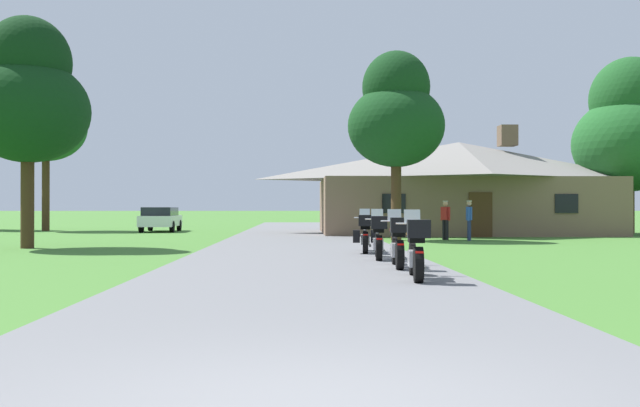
% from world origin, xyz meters
% --- Properties ---
extents(ground_plane, '(500.00, 500.00, 0.00)m').
position_xyz_m(ground_plane, '(0.00, 20.00, 0.00)').
color(ground_plane, '#42752D').
extents(asphalt_driveway, '(6.40, 80.00, 0.06)m').
position_xyz_m(asphalt_driveway, '(0.00, 18.00, 0.03)').
color(asphalt_driveway, slate).
rests_on(asphalt_driveway, ground).
extents(motorcycle_orange_nearest_to_camera, '(0.67, 2.08, 1.30)m').
position_xyz_m(motorcycle_orange_nearest_to_camera, '(2.09, 8.44, 0.62)').
color(motorcycle_orange_nearest_to_camera, black).
rests_on(motorcycle_orange_nearest_to_camera, asphalt_driveway).
extents(motorcycle_red_second_in_row, '(0.66, 2.08, 1.30)m').
position_xyz_m(motorcycle_red_second_in_row, '(2.11, 11.04, 0.62)').
color(motorcycle_red_second_in_row, black).
rests_on(motorcycle_red_second_in_row, asphalt_driveway).
extents(motorcycle_yellow_third_in_row, '(0.66, 2.08, 1.30)m').
position_xyz_m(motorcycle_yellow_third_in_row, '(1.96, 13.62, 0.62)').
color(motorcycle_yellow_third_in_row, black).
rests_on(motorcycle_yellow_third_in_row, asphalt_driveway).
extents(motorcycle_black_farthest_in_row, '(0.81, 2.08, 1.30)m').
position_xyz_m(motorcycle_black_farthest_in_row, '(1.86, 16.18, 0.61)').
color(motorcycle_black_farthest_in_row, black).
rests_on(motorcycle_black_farthest_in_row, asphalt_driveway).
extents(stone_lodge, '(15.40, 9.48, 5.76)m').
position_xyz_m(stone_lodge, '(8.38, 32.62, 2.50)').
color(stone_lodge, brown).
rests_on(stone_lodge, ground).
extents(bystander_blue_shirt_near_lodge, '(0.33, 0.52, 1.69)m').
position_xyz_m(bystander_blue_shirt_near_lodge, '(7.04, 24.81, 0.95)').
color(bystander_blue_shirt_near_lodge, navy).
rests_on(bystander_blue_shirt_near_lodge, ground).
extents(bystander_red_shirt_beside_signpost, '(0.38, 0.48, 1.69)m').
position_xyz_m(bystander_red_shirt_beside_signpost, '(6.19, 25.56, 0.95)').
color(bystander_red_shirt_beside_signpost, black).
rests_on(bystander_red_shirt_beside_signpost, ground).
extents(tree_by_lodge_front, '(4.12, 4.12, 8.05)m').
position_xyz_m(tree_by_lodge_front, '(4.02, 25.22, 5.32)').
color(tree_by_lodge_front, '#422D19').
rests_on(tree_by_lodge_front, ground).
extents(tree_right_of_lodge, '(5.94, 5.94, 9.37)m').
position_xyz_m(tree_right_of_lodge, '(17.45, 32.30, 5.47)').
color(tree_right_of_lodge, '#422D19').
rests_on(tree_right_of_lodge, ground).
extents(tree_left_near, '(4.17, 4.17, 7.93)m').
position_xyz_m(tree_left_near, '(-9.38, 19.73, 5.18)').
color(tree_left_near, '#422D19').
rests_on(tree_left_near, ground).
extents(tree_left_far, '(4.75, 4.75, 9.84)m').
position_xyz_m(tree_left_far, '(-15.13, 37.59, 6.70)').
color(tree_left_far, '#422D19').
rests_on(tree_left_far, ground).
extents(parked_white_suv_far_left, '(2.03, 4.66, 1.40)m').
position_xyz_m(parked_white_suv_far_left, '(-8.07, 36.13, 0.78)').
color(parked_white_suv_far_left, silver).
rests_on(parked_white_suv_far_left, ground).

